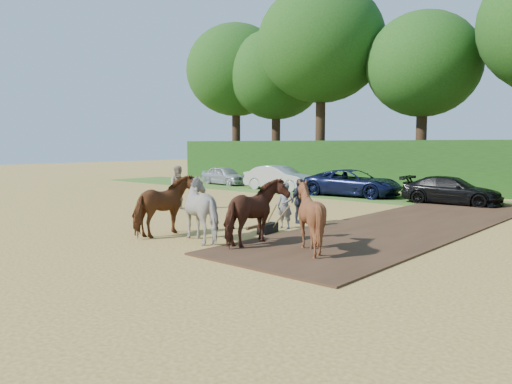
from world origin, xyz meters
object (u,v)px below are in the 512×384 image
at_px(plough_team, 233,211).
at_px(parked_cars, 395,186).
at_px(spectator_near, 179,188).
at_px(spectator_far, 299,201).

distance_m(plough_team, parked_cars, 13.40).
xyz_separation_m(plough_team, parked_cars, (-1.60, 13.30, -0.22)).
xyz_separation_m(spectator_near, parked_cars, (5.11, 9.70, -0.24)).
distance_m(spectator_near, plough_team, 7.61).
bearing_deg(plough_team, spectator_near, 151.75).
height_order(spectator_near, parked_cars, spectator_near).
relative_size(spectator_far, plough_team, 0.26).
distance_m(spectator_near, spectator_far, 6.02).
relative_size(spectator_far, parked_cars, 0.05).
bearing_deg(spectator_near, spectator_far, -48.24).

